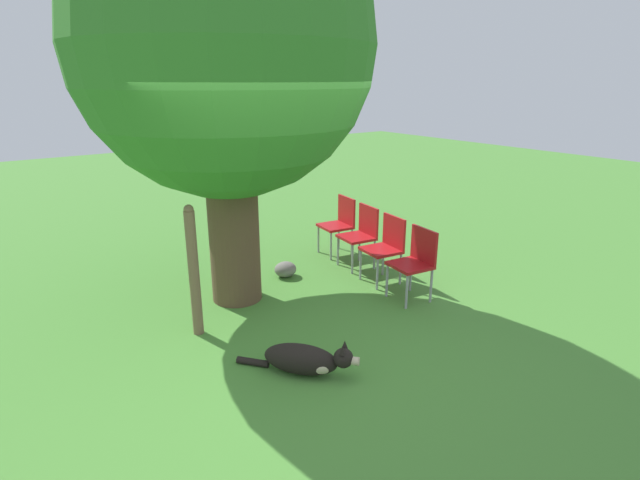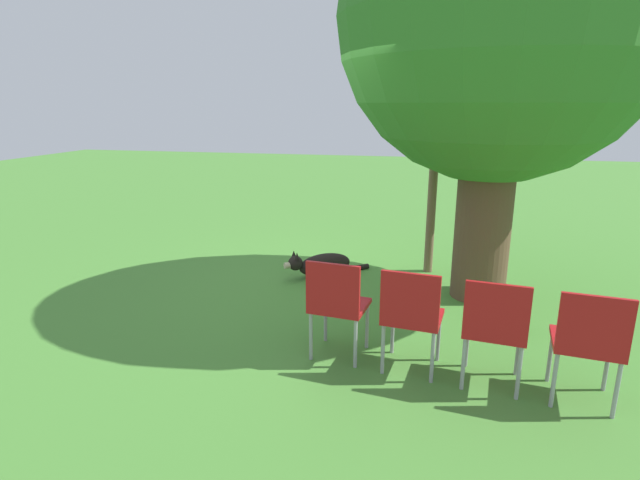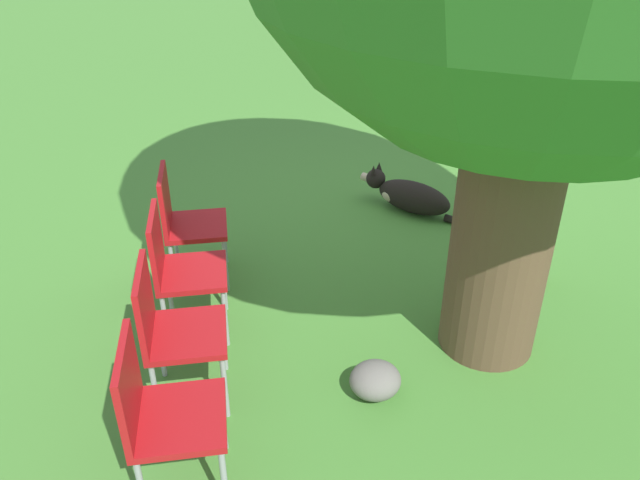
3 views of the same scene
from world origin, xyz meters
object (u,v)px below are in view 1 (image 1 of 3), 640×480
dog (306,360)px  fence_post (194,271)px  oak_tree (224,50)px  red_chair_0 (416,259)px  red_chair_2 (361,232)px  red_chair_3 (340,221)px  red_chair_1 (386,244)px

dog → fence_post: fence_post is taller
oak_tree → dog: bearing=-97.8°
oak_tree → dog: size_ratio=4.69×
red_chair_0 → dog: bearing=23.7°
red_chair_0 → red_chair_2: bearing=-91.6°
fence_post → red_chair_0: 2.55m
red_chair_2 → dog: bearing=46.9°
oak_tree → red_chair_2: (1.90, -0.05, -2.31)m
dog → fence_post: size_ratio=0.69×
red_chair_3 → dog: bearing=53.9°
dog → fence_post: bearing=162.2°
dog → red_chair_0: bearing=67.9°
red_chair_1 → red_chair_2: 0.61m
dog → red_chair_1: size_ratio=1.10×
fence_post → red_chair_0: (2.44, -0.71, -0.19)m
red_chair_2 → red_chair_0: bearing=88.4°
dog → red_chair_1: 2.40m
oak_tree → red_chair_2: 2.99m
dog → red_chair_0: 2.08m
red_chair_0 → red_chair_2: 1.21m
oak_tree → fence_post: bearing=-143.3°
fence_post → red_chair_3: 2.94m
red_chair_1 → red_chair_2: same height
red_chair_0 → red_chair_3: 1.82m
red_chair_2 → red_chair_3: (0.09, 0.60, 0.00)m
oak_tree → dog: 3.24m
red_chair_0 → red_chair_1: same height
red_chair_1 → red_chair_2: (0.09, 0.60, 0.00)m
oak_tree → red_chair_3: oak_tree is taller
fence_post → red_chair_0: size_ratio=1.60×
red_chair_2 → red_chair_3: 0.61m
red_chair_1 → red_chair_3: (0.19, 1.20, 0.00)m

